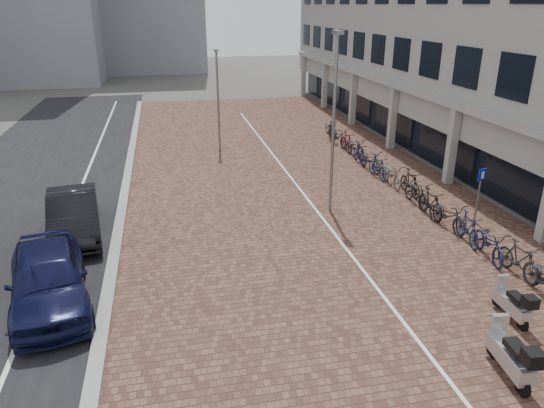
{
  "coord_description": "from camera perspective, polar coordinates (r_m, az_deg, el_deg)",
  "views": [
    {
      "loc": [
        -3.21,
        -8.96,
        7.39
      ],
      "look_at": [
        0.0,
        6.0,
        1.3
      ],
      "focal_mm": 33.22,
      "sensor_mm": 36.0,
      "label": 1
    }
  ],
  "objects": [
    {
      "name": "scooter_front",
      "position": [
        14.09,
        25.57,
        -9.95
      ],
      "size": [
        0.51,
        1.46,
        0.99
      ],
      "primitive_type": null,
      "rotation": [
        0.0,
        0.0,
        -0.04
      ],
      "color": "#B2B2B7",
      "rests_on": "ground"
    },
    {
      "name": "parking_line",
      "position": [
        22.86,
        2.24,
        2.92
      ],
      "size": [
        0.1,
        30.0,
        0.0
      ],
      "primitive_type": "cube",
      "color": "white",
      "rests_on": "plaza_brick"
    },
    {
      "name": "ground",
      "position": [
        12.05,
        6.25,
        -16.27
      ],
      "size": [
        140.0,
        140.0,
        0.0
      ],
      "primitive_type": "plane",
      "color": "#474442",
      "rests_on": "ground"
    },
    {
      "name": "plaza_brick",
      "position": [
        22.83,
        1.75,
        2.82
      ],
      "size": [
        14.5,
        42.0,
        0.04
      ],
      "primitive_type": "cube",
      "color": "brown",
      "rests_on": "ground"
    },
    {
      "name": "street_asphalt",
      "position": [
        22.97,
        -25.98,
        0.67
      ],
      "size": [
        8.0,
        50.0,
        0.03
      ],
      "primitive_type": "cube",
      "color": "black",
      "rests_on": "ground"
    },
    {
      "name": "lamp_far",
      "position": [
        27.1,
        -6.13,
        11.42
      ],
      "size": [
        0.12,
        0.12,
        5.22
      ],
      "primitive_type": "cylinder",
      "color": "gray",
      "rests_on": "ground"
    },
    {
      "name": "car_dark",
      "position": [
        18.34,
        -21.55,
        -1.1
      ],
      "size": [
        2.22,
        4.75,
        1.51
      ],
      "primitive_type": "imported",
      "rotation": [
        0.0,
        0.0,
        0.14
      ],
      "color": "black",
      "rests_on": "ground"
    },
    {
      "name": "lane_line",
      "position": [
        22.54,
        -21.07,
        1.11
      ],
      "size": [
        0.12,
        44.0,
        0.0
      ],
      "primitive_type": "cube",
      "color": "white",
      "rests_on": "street_asphalt"
    },
    {
      "name": "lamp_near",
      "position": [
        18.48,
        6.97,
        8.61
      ],
      "size": [
        0.12,
        0.12,
        6.51
      ],
      "primitive_type": "cylinder",
      "color": "gray",
      "rests_on": "ground"
    },
    {
      "name": "bike_row",
      "position": [
        22.46,
        13.55,
        3.27
      ],
      "size": [
        1.23,
        20.41,
        1.05
      ],
      "color": "#232328",
      "rests_on": "ground"
    },
    {
      "name": "car_navy",
      "position": [
        14.37,
        -24.06,
        -7.65
      ],
      "size": [
        2.83,
        5.0,
        1.61
      ],
      "primitive_type": "imported",
      "rotation": [
        0.0,
        0.0,
        0.21
      ],
      "color": "#0E1133",
      "rests_on": "ground"
    },
    {
      "name": "curb",
      "position": [
        22.28,
        -16.28,
        1.62
      ],
      "size": [
        0.35,
        42.0,
        0.14
      ],
      "primitive_type": "cube",
      "color": "gray",
      "rests_on": "ground"
    },
    {
      "name": "scooter_back",
      "position": [
        12.08,
        25.42,
        -15.01
      ],
      "size": [
        0.74,
        1.75,
        1.17
      ],
      "primitive_type": null,
      "rotation": [
        0.0,
        0.0,
        -0.12
      ],
      "color": "#B4B4B9",
      "rests_on": "ground"
    },
    {
      "name": "parking_sign",
      "position": [
        19.26,
        22.48,
        1.68
      ],
      "size": [
        0.41,
        0.21,
        2.05
      ],
      "rotation": [
        0.0,
        0.0,
        0.41
      ],
      "color": "slate",
      "rests_on": "ground"
    }
  ]
}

